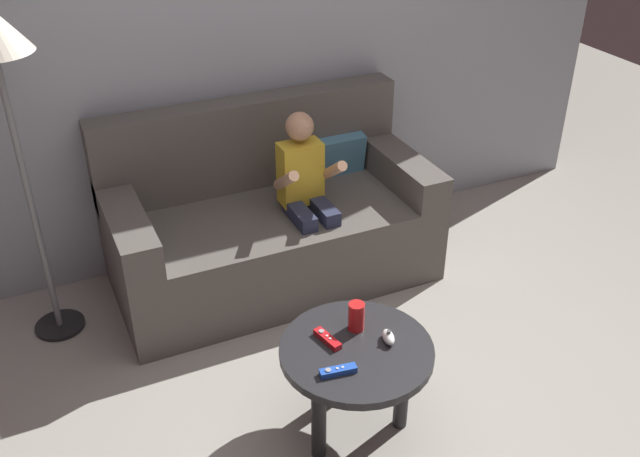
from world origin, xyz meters
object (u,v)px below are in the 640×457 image
Objects in this scene: nunchuk_white at (389,337)px; coffee_table at (355,361)px; couch at (270,223)px; game_remote_blue_near_edge at (338,371)px; game_remote_red_far_corner at (327,339)px; person_seated_on_couch at (307,194)px; soda_can at (356,316)px.

coffee_table is at bearing 169.36° from nunchuk_white.
nunchuk_white is (0.02, -1.24, 0.15)m from couch.
game_remote_red_far_corner is (0.04, 0.18, 0.00)m from game_remote_blue_near_edge.
person_seated_on_couch is at bearing 70.48° from game_remote_red_far_corner.
game_remote_blue_near_edge is at bearing -108.52° from person_seated_on_couch.
person_seated_on_couch is 7.88× the size of soda_can.
couch is 11.62× the size of game_remote_red_far_corner.
person_seated_on_couch is at bearing -52.91° from couch.
couch is 1.22m from coffee_table.
couch is 17.12× the size of nunchuk_white.
couch reaches higher than soda_can.
nunchuk_white is at bearing -96.34° from person_seated_on_couch.
game_remote_red_far_corner is at bearing -170.62° from soda_can.
game_remote_red_far_corner is (-0.34, -0.96, -0.10)m from person_seated_on_couch.
couch reaches higher than nunchuk_white.
couch is 0.33m from person_seated_on_couch.
couch is 1.25m from nunchuk_white.
game_remote_red_far_corner is 0.15m from soda_can.
person_seated_on_couch is 1.02m from game_remote_red_far_corner.
couch is at bearing 84.71° from coffee_table.
person_seated_on_couch is 6.69× the size of game_remote_blue_near_edge.
person_seated_on_couch is (0.14, -0.18, 0.24)m from couch.
nunchuk_white is at bearing -10.64° from coffee_table.
game_remote_red_far_corner is (-0.22, 0.10, -0.01)m from nunchuk_white.
couch is at bearing 80.05° from game_remote_red_far_corner.
nunchuk_white reaches higher than coffee_table.
soda_can is at bearing -93.18° from couch.
soda_can is (-0.06, -1.12, 0.19)m from couch.
person_seated_on_couch is at bearing 71.48° from game_remote_blue_near_edge.
coffee_table is 0.17m from nunchuk_white.
soda_can is (0.05, 0.10, 0.14)m from coffee_table.
soda_can reaches higher than coffee_table.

